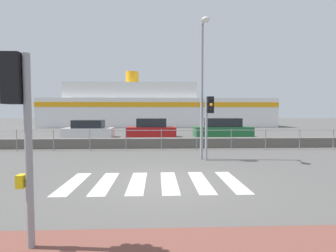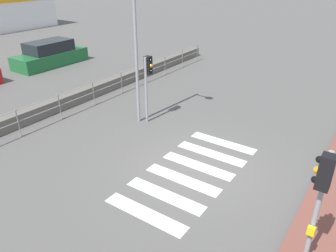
# 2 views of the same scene
# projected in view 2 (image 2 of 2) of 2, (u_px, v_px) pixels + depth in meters

# --- Properties ---
(ground_plane) EXTENTS (160.00, 160.00, 0.00)m
(ground_plane) POSITION_uv_depth(u_px,v_px,m) (196.00, 167.00, 10.23)
(ground_plane) COLOR #565451
(crosswalk) EXTENTS (4.95, 2.40, 0.01)m
(crosswalk) POSITION_uv_depth(u_px,v_px,m) (190.00, 172.00, 9.98)
(crosswalk) COLOR silver
(crosswalk) RESTS_ON ground_plane
(seawall) EXTENTS (24.81, 0.55, 0.56)m
(seawall) POSITION_uv_depth(u_px,v_px,m) (47.00, 108.00, 13.79)
(seawall) COLOR #605B54
(seawall) RESTS_ON ground_plane
(harbor_fence) EXTENTS (22.37, 0.04, 1.10)m
(harbor_fence) POSITION_uv_depth(u_px,v_px,m) (59.00, 103.00, 13.15)
(harbor_fence) COLOR gray
(harbor_fence) RESTS_ON ground_plane
(traffic_light_near) EXTENTS (0.34, 0.32, 2.78)m
(traffic_light_near) POSITION_uv_depth(u_px,v_px,m) (320.00, 190.00, 5.92)
(traffic_light_near) COLOR gray
(traffic_light_near) RESTS_ON ground_plane
(traffic_light_far) EXTENTS (0.34, 0.32, 2.63)m
(traffic_light_far) POSITION_uv_depth(u_px,v_px,m) (148.00, 75.00, 12.47)
(traffic_light_far) COLOR gray
(traffic_light_far) RESTS_ON ground_plane
(streetlamp) EXTENTS (0.32, 1.00, 5.76)m
(streetlamp) POSITION_uv_depth(u_px,v_px,m) (139.00, 31.00, 11.63)
(streetlamp) COLOR gray
(streetlamp) RESTS_ON ground_plane
(parked_car_green) EXTENTS (4.59, 1.82, 1.52)m
(parked_car_green) POSITION_uv_depth(u_px,v_px,m) (50.00, 55.00, 20.55)
(parked_car_green) COLOR #1E6633
(parked_car_green) RESTS_ON ground_plane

